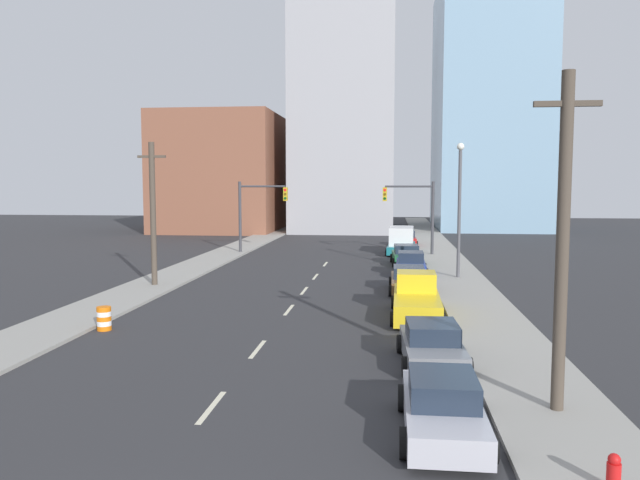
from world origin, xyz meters
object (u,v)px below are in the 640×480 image
utility_pole_right_near (563,242)px  sedan_red (406,239)px  fire_hydrant (614,475)px  sedan_gray (432,345)px  sedan_blue (411,265)px  pickup_truck_yellow (416,300)px  traffic_signal_left (254,207)px  sedan_brown (409,280)px  street_lamp (459,201)px  sedan_silver (443,407)px  utility_pole_left_mid (153,213)px  traffic_signal_right (418,208)px  box_truck_teal (402,241)px  sedan_green (406,256)px  traffic_barrel (104,318)px

utility_pole_right_near → sedan_red: 42.43m
fire_hydrant → sedan_gray: (-2.80, 8.28, 0.21)m
sedan_blue → fire_hydrant: bearing=-83.4°
sedan_red → pickup_truck_yellow: bearing=-92.0°
sedan_gray → sedan_red: 38.10m
traffic_signal_left → fire_hydrant: 41.99m
sedan_brown → traffic_signal_left: bearing=125.6°
street_lamp → sedan_blue: street_lamp is taller
utility_pole_right_near → sedan_gray: size_ratio=1.94×
street_lamp → sedan_silver: 24.47m
utility_pole_left_mid → fire_hydrant: (17.35, -21.82, -3.76)m
traffic_signal_left → pickup_truck_yellow: bearing=-62.2°
sedan_blue → sedan_red: size_ratio=1.00×
utility_pole_left_mid → sedan_silver: size_ratio=1.77×
pickup_truck_yellow → sedan_brown: size_ratio=1.27×
traffic_signal_left → sedan_silver: 38.51m
traffic_signal_right → street_lamp: (1.93, -12.36, 0.92)m
traffic_signal_left → utility_pole_right_near: bearing=-66.0°
utility_pole_left_mid → traffic_signal_right: bearing=48.0°
sedan_gray → box_truck_teal: size_ratio=0.73×
sedan_silver → sedan_green: sedan_green is taller
utility_pole_left_mid → pickup_truck_yellow: utility_pole_left_mid is taller
sedan_silver → box_truck_teal: size_ratio=0.76×
traffic_signal_left → utility_pole_right_near: size_ratio=0.70×
utility_pole_right_near → utility_pole_left_mid: (-17.41, 17.62, -0.23)m
traffic_signal_left → sedan_red: traffic_signal_left is taller
traffic_signal_left → sedan_green: 14.07m
traffic_signal_left → sedan_brown: bearing=-54.5°
traffic_signal_right → street_lamp: street_lamp is taller
fire_hydrant → sedan_red: bearing=93.3°
sedan_brown → sedan_red: (0.49, 24.63, 0.04)m
sedan_silver → sedan_green: bearing=90.2°
sedan_blue → box_truck_teal: size_ratio=0.72×
sedan_silver → sedan_red: sedan_red is taller
box_truck_teal → utility_pole_right_near: bearing=-82.0°
utility_pole_right_near → traffic_barrel: utility_pole_right_near is taller
box_truck_teal → sedan_brown: bearing=-87.0°
utility_pole_left_mid → traffic_barrel: size_ratio=8.53×
traffic_signal_right → sedan_red: traffic_signal_right is taller
traffic_signal_right → sedan_silver: bearing=-91.5°
utility_pole_right_near → pickup_truck_yellow: (-3.06, 11.29, -3.63)m
street_lamp → sedan_blue: bearing=155.8°
sedan_silver → street_lamp: bearing=83.2°
sedan_gray → pickup_truck_yellow: size_ratio=0.75×
traffic_barrel → sedan_blue: bearing=52.2°
pickup_truck_yellow → sedan_brown: 6.26m
sedan_green → utility_pole_right_near: bearing=-86.7°
utility_pole_left_mid → sedan_gray: (14.55, -13.55, -3.54)m
street_lamp → traffic_signal_left: bearing=141.2°
utility_pole_left_mid → fire_hydrant: 28.13m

